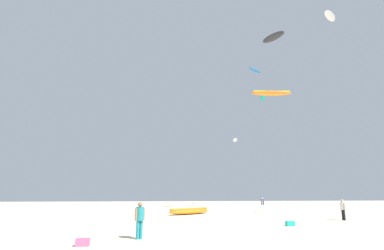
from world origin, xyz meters
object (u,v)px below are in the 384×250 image
(cooler_box, at_px, (290,224))
(kite_aloft_3, at_px, (235,140))
(kite_aloft_4, at_px, (273,37))
(person_left, at_px, (343,208))
(kite_grounded_near, at_px, (189,211))
(kite_aloft_1, at_px, (330,16))
(kite_aloft_2, at_px, (255,70))
(kite_aloft_5, at_px, (271,93))
(gear_bag, at_px, (83,242))
(kite_aloft_0, at_px, (263,98))
(person_foreground, at_px, (140,217))
(person_midground, at_px, (263,204))

(cooler_box, xyz_separation_m, kite_aloft_3, (2.09, 23.44, 9.73))
(cooler_box, distance_m, kite_aloft_4, 25.44)
(person_left, relative_size, kite_grounded_near, 0.33)
(kite_aloft_1, bearing_deg, kite_grounded_near, 169.30)
(person_left, xyz_separation_m, kite_aloft_1, (3.61, 4.52, 20.64))
(kite_aloft_2, height_order, kite_aloft_4, kite_aloft_2)
(kite_aloft_1, height_order, kite_aloft_5, kite_aloft_1)
(kite_grounded_near, height_order, gear_bag, kite_grounded_near)
(kite_aloft_1, bearing_deg, kite_aloft_5, -169.85)
(kite_grounded_near, distance_m, kite_aloft_5, 14.51)
(kite_aloft_4, distance_m, kite_aloft_5, 12.03)
(person_left, relative_size, kite_aloft_5, 0.42)
(kite_aloft_4, bearing_deg, kite_aloft_1, -46.22)
(kite_grounded_near, xyz_separation_m, cooler_box, (5.97, -11.00, -0.14))
(cooler_box, height_order, kite_aloft_4, kite_aloft_4)
(cooler_box, bearing_deg, kite_aloft_3, 84.91)
(gear_bag, height_order, kite_aloft_1, kite_aloft_1)
(kite_aloft_0, height_order, kite_aloft_2, kite_aloft_2)
(kite_grounded_near, height_order, kite_aloft_1, kite_aloft_1)
(person_foreground, bearing_deg, person_left, 75.70)
(person_midground, distance_m, person_left, 10.83)
(person_left, bearing_deg, kite_aloft_0, 77.92)
(kite_aloft_1, bearing_deg, person_left, -128.60)
(kite_aloft_2, xyz_separation_m, kite_aloft_5, (-5.57, -21.82, -11.76))
(gear_bag, distance_m, kite_aloft_0, 43.27)
(person_left, xyz_separation_m, kite_grounded_near, (-12.02, 7.47, -0.67))
(person_foreground, xyz_separation_m, kite_aloft_3, (11.91, 28.22, 8.85))
(person_left, distance_m, kite_grounded_near, 14.17)
(gear_bag, height_order, kite_aloft_5, kite_aloft_5)
(cooler_box, xyz_separation_m, kite_aloft_2, (7.35, 28.46, 23.36))
(kite_grounded_near, height_order, kite_aloft_2, kite_aloft_2)
(kite_grounded_near, bearing_deg, gear_bag, -109.31)
(person_left, relative_size, gear_bag, 2.96)
(person_left, xyz_separation_m, kite_aloft_0, (2.07, 23.82, 17.03))
(kite_grounded_near, bearing_deg, kite_aloft_0, 49.25)
(kite_aloft_3, height_order, kite_aloft_4, kite_aloft_4)
(kite_aloft_0, xyz_separation_m, kite_aloft_2, (-0.76, 1.11, 5.52))
(person_foreground, height_order, kite_aloft_1, kite_aloft_1)
(kite_aloft_3, bearing_deg, kite_aloft_0, 32.94)
(kite_aloft_0, bearing_deg, cooler_box, -106.52)
(kite_aloft_5, bearing_deg, kite_aloft_2, 75.69)
(kite_aloft_3, bearing_deg, kite_aloft_1, -63.83)
(kite_grounded_near, xyz_separation_m, kite_aloft_4, (10.87, 2.01, 21.17))
(kite_grounded_near, relative_size, cooler_box, 9.01)
(kite_aloft_1, distance_m, kite_aloft_4, 6.88)
(cooler_box, distance_m, kite_aloft_1, 24.85)
(person_left, relative_size, kite_aloft_2, 0.53)
(person_foreground, height_order, kite_aloft_5, kite_aloft_5)
(person_left, bearing_deg, kite_aloft_1, 44.27)
(kite_aloft_1, height_order, kite_aloft_4, kite_aloft_1)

